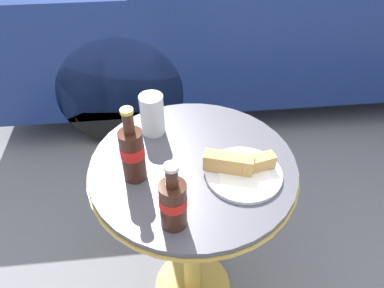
{
  "coord_description": "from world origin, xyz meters",
  "views": [
    {
      "loc": [
        -0.09,
        -0.81,
        1.54
      ],
      "look_at": [
        0.0,
        0.03,
        0.8
      ],
      "focal_mm": 35.0,
      "sensor_mm": 36.0,
      "label": 1
    }
  ],
  "objects_px": {
    "bistro_table": "(193,200)",
    "cola_bottle_left": "(132,152)",
    "lunch_plate_near": "(241,169)",
    "cola_bottle_right": "(173,202)",
    "drinking_glass": "(152,116)"
  },
  "relations": [
    {
      "from": "bistro_table",
      "to": "cola_bottle_left",
      "type": "distance_m",
      "value": 0.32
    },
    {
      "from": "bistro_table",
      "to": "lunch_plate_near",
      "type": "relative_size",
      "value": 3.23
    },
    {
      "from": "bistro_table",
      "to": "cola_bottle_right",
      "type": "distance_m",
      "value": 0.34
    },
    {
      "from": "bistro_table",
      "to": "cola_bottle_left",
      "type": "bearing_deg",
      "value": -167.77
    },
    {
      "from": "bistro_table",
      "to": "cola_bottle_right",
      "type": "relative_size",
      "value": 3.6
    },
    {
      "from": "bistro_table",
      "to": "drinking_glass",
      "type": "distance_m",
      "value": 0.31
    },
    {
      "from": "drinking_glass",
      "to": "cola_bottle_right",
      "type": "bearing_deg",
      "value": -83.65
    },
    {
      "from": "cola_bottle_left",
      "to": "drinking_glass",
      "type": "xyz_separation_m",
      "value": [
        0.06,
        0.2,
        -0.03
      ]
    },
    {
      "from": "bistro_table",
      "to": "lunch_plate_near",
      "type": "bearing_deg",
      "value": -24.03
    },
    {
      "from": "cola_bottle_left",
      "to": "lunch_plate_near",
      "type": "relative_size",
      "value": 1.04
    },
    {
      "from": "bistro_table",
      "to": "cola_bottle_right",
      "type": "height_order",
      "value": "cola_bottle_right"
    },
    {
      "from": "bistro_table",
      "to": "cola_bottle_right",
      "type": "xyz_separation_m",
      "value": [
        -0.07,
        -0.22,
        0.26
      ]
    },
    {
      "from": "bistro_table",
      "to": "drinking_glass",
      "type": "height_order",
      "value": "drinking_glass"
    },
    {
      "from": "drinking_glass",
      "to": "lunch_plate_near",
      "type": "height_order",
      "value": "drinking_glass"
    },
    {
      "from": "cola_bottle_left",
      "to": "drinking_glass",
      "type": "distance_m",
      "value": 0.21
    }
  ]
}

